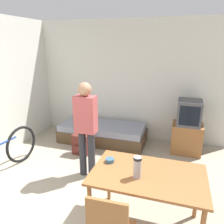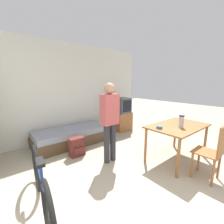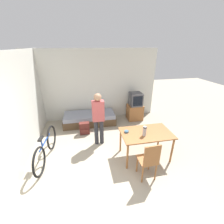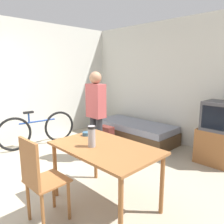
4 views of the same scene
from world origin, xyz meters
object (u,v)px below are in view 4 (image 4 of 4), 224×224
object	(u,v)px
bicycle	(38,130)
person_standing	(96,110)
dining_table	(105,153)
mate_bowl	(86,134)
tv	(217,135)
wooden_chair	(39,177)
thermos_flask	(92,135)
daybed	(135,131)
backpack	(106,136)

from	to	relation	value
bicycle	person_standing	xyz separation A→B (m)	(1.43, 0.44, 0.57)
dining_table	mate_bowl	size ratio (longest dim) A/B	11.69
tv	mate_bowl	size ratio (longest dim) A/B	10.08
wooden_chair	bicycle	size ratio (longest dim) A/B	0.58
person_standing	thermos_flask	xyz separation A→B (m)	(1.03, -0.94, -0.04)
tv	person_standing	distance (m)	2.17
tv	thermos_flask	bearing A→B (deg)	-104.16
bicycle	thermos_flask	xyz separation A→B (m)	(2.46, -0.50, 0.53)
daybed	backpack	xyz separation A→B (m)	(-0.21, -0.72, 0.00)
thermos_flask	backpack	size ratio (longest dim) A/B	0.60
thermos_flask	backpack	xyz separation A→B (m)	(-1.45, 1.58, -0.68)
mate_bowl	dining_table	bearing A→B (deg)	-12.44
bicycle	person_standing	size ratio (longest dim) A/B	1.04
tv	person_standing	xyz separation A→B (m)	(-1.61, -1.39, 0.41)
backpack	dining_table	bearing A→B (deg)	-43.26
thermos_flask	mate_bowl	xyz separation A→B (m)	(-0.39, 0.22, -0.11)
thermos_flask	dining_table	bearing A→B (deg)	46.59
thermos_flask	wooden_chair	bearing A→B (deg)	-100.50
wooden_chair	thermos_flask	distance (m)	0.72
daybed	backpack	world-z (taller)	backpack
wooden_chair	person_standing	bearing A→B (deg)	120.34
wooden_chair	thermos_flask	bearing A→B (deg)	79.50
bicycle	person_standing	distance (m)	1.60
daybed	dining_table	size ratio (longest dim) A/B	1.51
daybed	dining_table	world-z (taller)	dining_table
daybed	thermos_flask	world-z (taller)	thermos_flask
backpack	wooden_chair	bearing A→B (deg)	-58.69
daybed	bicycle	distance (m)	2.18
wooden_chair	bicycle	xyz separation A→B (m)	(-2.34, 1.12, -0.18)
mate_bowl	backpack	bearing A→B (deg)	128.08
dining_table	person_standing	bearing A→B (deg)	143.94
daybed	bicycle	size ratio (longest dim) A/B	1.16
thermos_flask	backpack	distance (m)	2.25
bicycle	mate_bowl	xyz separation A→B (m)	(2.07, -0.27, 0.42)
daybed	tv	world-z (taller)	tv
daybed	person_standing	size ratio (longest dim) A/B	1.21
wooden_chair	person_standing	xyz separation A→B (m)	(-0.91, 1.56, 0.39)
dining_table	person_standing	size ratio (longest dim) A/B	0.80
person_standing	daybed	bearing A→B (deg)	98.97
mate_bowl	bicycle	bearing A→B (deg)	172.43
tv	daybed	bearing A→B (deg)	-179.19
mate_bowl	person_standing	bearing A→B (deg)	131.69
wooden_chair	backpack	distance (m)	2.60
dining_table	tv	bearing A→B (deg)	77.76
tv	backpack	bearing A→B (deg)	-159.93
wooden_chair	daybed	bearing A→B (deg)	111.10
wooden_chair	bicycle	distance (m)	2.60
daybed	dining_table	bearing A→B (deg)	-58.36
dining_table	wooden_chair	distance (m)	0.78
daybed	tv	distance (m)	1.86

